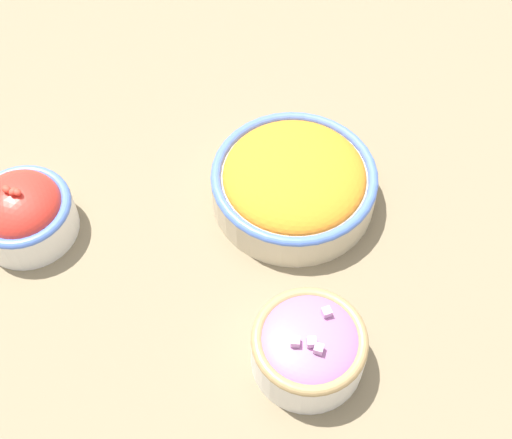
{
  "coord_description": "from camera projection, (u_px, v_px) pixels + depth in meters",
  "views": [
    {
      "loc": [
        0.27,
        0.37,
        0.7
      ],
      "look_at": [
        0.0,
        0.0,
        0.03
      ],
      "focal_mm": 50.0,
      "sensor_mm": 36.0,
      "label": 1
    }
  ],
  "objects": [
    {
      "name": "bowl_carrots",
      "position": [
        294.0,
        181.0,
        0.83
      ],
      "size": [
        0.19,
        0.19,
        0.07
      ],
      "color": "beige",
      "rests_on": "ground_plane"
    },
    {
      "name": "bowl_cherry_tomatoes",
      "position": [
        23.0,
        212.0,
        0.81
      ],
      "size": [
        0.11,
        0.11,
        0.09
      ],
      "color": "silver",
      "rests_on": "ground_plane"
    },
    {
      "name": "bowl_red_onion",
      "position": [
        309.0,
        347.0,
        0.72
      ],
      "size": [
        0.12,
        0.12,
        0.07
      ],
      "color": "silver",
      "rests_on": "ground_plane"
    },
    {
      "name": "ground_plane",
      "position": [
        256.0,
        234.0,
        0.83
      ],
      "size": [
        3.0,
        3.0,
        0.0
      ],
      "primitive_type": "plane",
      "color": "#75664C"
    }
  ]
}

